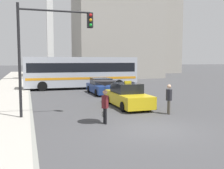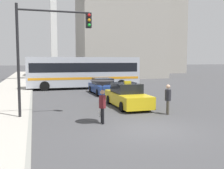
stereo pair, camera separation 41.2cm
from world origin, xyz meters
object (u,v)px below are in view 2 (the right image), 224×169
Objects in this scene: pedestrian_with_umbrella at (102,88)px; sedan_red at (103,87)px; traffic_light at (48,40)px; pedestrian_man at (168,97)px; city_bus at (84,71)px; taxi at (127,96)px; monument_cross at (53,12)px.

sedan_red is at bearing -12.57° from pedestrian_with_umbrella.
traffic_light is at bearing 59.29° from sedan_red.
city_bus is at bearing -155.23° from pedestrian_man.
pedestrian_with_umbrella is at bearing -41.89° from traffic_light.
taxi is 6.98m from sedan_red.
traffic_light is (-2.35, 2.11, 2.38)m from pedestrian_with_umbrella.
city_bus reaches higher than pedestrian_man.
pedestrian_with_umbrella is at bearing -89.85° from monument_cross.
pedestrian_with_umbrella is 4.26m from pedestrian_man.
taxi is 11.88m from city_bus.
traffic_light reaches higher than city_bus.
monument_cross reaches higher than pedestrian_man.
pedestrian_man is at bearing -73.41° from pedestrian_with_umbrella.
pedestrian_with_umbrella reaches higher than sedan_red.
traffic_light is (-6.42, 1.07, 3.08)m from pedestrian_man.
monument_cross is at bearing -154.29° from pedestrian_man.
pedestrian_with_umbrella is 0.35× the size of traffic_light.
traffic_light is 26.88m from monument_cross.
pedestrian_with_umbrella is (-2.71, -3.99, 1.01)m from taxi.
taxi reaches higher than sedan_red.
taxi is 4.93m from pedestrian_with_umbrella.
taxi is 0.79× the size of traffic_light.
pedestrian_man is 0.29× the size of traffic_light.
pedestrian_man is 0.10× the size of monument_cross.
monument_cross is (-2.14, 12.43, 8.19)m from city_bus.
monument_cross is (-2.99, 17.25, 9.41)m from sedan_red.
taxi is 0.26× the size of monument_cross.
pedestrian_man is 28.95m from monument_cross.
traffic_light reaches higher than taxi.
sedan_red is 2.74× the size of pedestrian_man.
sedan_red is 10.87m from traffic_light.
monument_cross reaches higher than pedestrian_with_umbrella.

